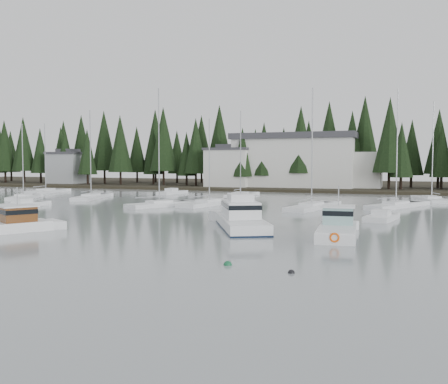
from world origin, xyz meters
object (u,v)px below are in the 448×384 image
Objects in this scene: sailboat_1 at (241,196)px; sailboat_3 at (311,208)px; lobster_boat_teal at (337,230)px; runabout_0 at (22,206)px; lobster_boat_brown at (1,227)px; sailboat_7 at (91,198)px; runabout_1 at (381,219)px; sailboat_6 at (432,201)px; sailboat_2 at (24,199)px; house_west at (230,166)px; house_far_west at (68,167)px; sailboat_8 at (396,207)px; sailboat_9 at (209,205)px; sailboat_10 at (159,206)px; sailboat_5 at (46,192)px; harbor_inn at (305,161)px; cabin_cruiser_center at (241,220)px; runabout_3 at (171,193)px.

sailboat_3 reaches higher than sailboat_1.
lobster_boat_teal is at bearing -153.87° from sailboat_3.
lobster_boat_brown is at bearing -138.24° from runabout_0.
runabout_1 is (42.39, -14.62, 0.06)m from sailboat_7.
sailboat_6 is at bearing -0.37° from runabout_1.
sailboat_7 is at bearing -89.02° from sailboat_2.
house_west is 1.45× the size of runabout_0.
house_far_west is 1.03× the size of lobster_boat_brown.
sailboat_8 is (3.53, 26.52, -0.42)m from lobster_boat_teal.
runabout_1 is (21.47, -10.29, 0.08)m from sailboat_9.
sailboat_7 is (-15.18, 33.30, -0.38)m from lobster_boat_brown.
sailboat_10 reaches higher than house_far_west.
sailboat_3 reaches higher than sailboat_5.
sailboat_3 is at bearing -77.95° from harbor_inn.
sailboat_8 is 1.28× the size of sailboat_9.
lobster_boat_teal is (24.69, 6.80, 0.05)m from lobster_boat_brown.
lobster_boat_teal is at bearing -44.91° from lobster_boat_brown.
sailboat_5 is (-26.57, -24.58, -4.58)m from house_west.
sailboat_3 is (9.19, -43.04, -5.70)m from harbor_inn.
sailboat_5 is at bearing 5.32° from sailboat_2.
lobster_boat_brown is 0.60× the size of sailboat_7.
sailboat_8 reaches higher than sailboat_7.
sailboat_9 reaches higher than house_west.
sailboat_6 is at bearing 6.36° from sailboat_8.
sailboat_7 reaches higher than lobster_boat_brown.
cabin_cruiser_center is at bearing -175.70° from sailboat_3.
sailboat_8 is 39.78m from runabout_3.
lobster_boat_brown is at bearing -148.45° from sailboat_5.
sailboat_10 is (15.92, -8.50, 0.03)m from sailboat_7.
lobster_boat_brown is at bearing -163.53° from sailboat_2.
runabout_1 is at bearing -117.40° from sailboat_5.
runabout_0 is at bearing 116.73° from sailboat_3.
cabin_cruiser_center is at bearing -43.72° from house_far_west.
house_west is at bearing -167.48° from harbor_inn.
house_west is 0.90× the size of cabin_cruiser_center.
sailboat_5 reaches higher than harbor_inn.
sailboat_3 is at bearing -32.19° from house_far_west.
runabout_1 is (26.46, -6.12, 0.03)m from sailboat_10.
sailboat_2 is at bearing 92.70° from sailboat_6.
sailboat_3 is 34.01m from runabout_3.
harbor_inn is 1.96× the size of sailboat_10.
sailboat_6 is 49.40m from sailboat_7.
sailboat_5 is 29.88m from runabout_0.
sailboat_5 is at bearing 108.09° from runabout_3.
runabout_1 is at bearing -124.68° from sailboat_7.
sailboat_10 is at bearing -82.05° from house_west.
runabout_3 is at bearing 73.69° from sailboat_6.
house_far_west is 95.75m from lobster_boat_teal.
runabout_1 is (51.43, -10.56, 0.06)m from sailboat_2.
lobster_boat_brown is 23.86m from runabout_0.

